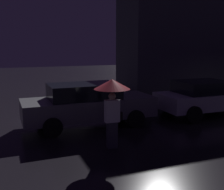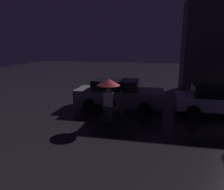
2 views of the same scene
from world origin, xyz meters
The scene contains 4 objects.
parked_car_grey centered at (-9.36, 1.55, 0.79)m, with size 4.70×1.90×1.53m.
parked_car_silver centered at (-4.43, 1.36, 0.75)m, with size 3.92×2.05×1.43m.
pedestrian_with_umbrella centered at (-9.35, -0.85, 1.55)m, with size 1.00×1.00×1.96m.
parking_meter centered at (-8.96, 0.26, 0.76)m, with size 0.12×0.10×1.22m.
Camera 2 is at (-7.27, -9.81, 3.44)m, focal length 35.00 mm.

